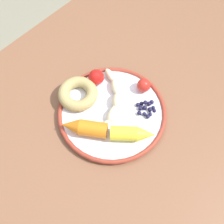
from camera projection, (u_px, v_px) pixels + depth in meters
ground_plane at (118, 175)px, 1.44m from camera, size 6.00×6.00×0.00m
dining_table at (122, 115)px, 0.90m from camera, size 1.24×0.77×0.70m
plate at (112, 113)px, 0.80m from camera, size 0.29×0.29×0.02m
banana at (113, 100)px, 0.80m from camera, size 0.17×0.13×0.03m
carrot_orange at (84, 128)px, 0.75m from camera, size 0.10×0.12×0.04m
carrot_yellow at (133, 134)px, 0.75m from camera, size 0.10×0.11×0.04m
donut at (78, 94)px, 0.80m from camera, size 0.13×0.13×0.03m
blueberry_pile at (146, 108)px, 0.79m from camera, size 0.06×0.06×0.02m
tomato_near at (144, 85)px, 0.81m from camera, size 0.04×0.04×0.04m
tomato_mid at (96, 77)px, 0.82m from camera, size 0.04×0.04×0.04m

